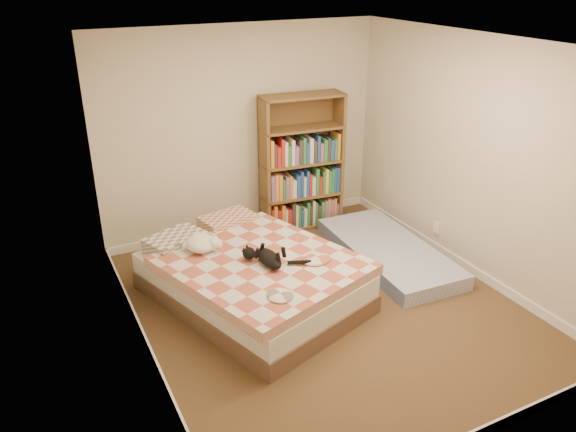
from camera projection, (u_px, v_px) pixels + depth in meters
name	position (u px, v px, depth m)	size (l,w,h in m)	color
room	(328.00, 193.00, 5.08)	(3.51, 4.01, 2.51)	#4D3021
bed	(250.00, 276.00, 5.59)	(2.04, 2.45, 0.56)	brown
bookshelf	(300.00, 181.00, 7.03)	(1.05, 0.44, 1.69)	brown
floor_mattress	(388.00, 252.00, 6.41)	(0.85, 1.89, 0.17)	#6778AC
black_cat	(268.00, 257.00, 5.29)	(0.39, 0.66, 0.15)	black
white_dog	(202.00, 243.00, 5.51)	(0.34, 0.36, 0.16)	white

